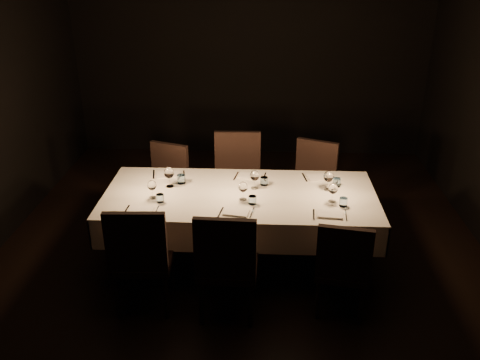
{
  "coord_description": "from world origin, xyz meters",
  "views": [
    {
      "loc": [
        0.2,
        -4.21,
        2.85
      ],
      "look_at": [
        0.0,
        0.0,
        0.9
      ],
      "focal_mm": 38.0,
      "sensor_mm": 36.0,
      "label": 1
    }
  ],
  "objects_px": {
    "dining_table": "(240,201)",
    "chair_far_right": "(313,181)",
    "chair_near_left": "(141,255)",
    "chair_near_right": "(343,264)",
    "chair_far_center": "(237,177)",
    "chair_far_left": "(166,182)",
    "chair_near_center": "(227,261)"
  },
  "relations": [
    {
      "from": "chair_near_left",
      "to": "chair_far_center",
      "type": "bearing_deg",
      "value": -117.31
    },
    {
      "from": "dining_table",
      "to": "chair_far_right",
      "type": "bearing_deg",
      "value": 47.54
    },
    {
      "from": "chair_near_left",
      "to": "chair_near_center",
      "type": "height_order",
      "value": "chair_near_left"
    },
    {
      "from": "chair_near_left",
      "to": "chair_near_center",
      "type": "relative_size",
      "value": 1.0
    },
    {
      "from": "chair_far_right",
      "to": "chair_far_center",
      "type": "bearing_deg",
      "value": -156.61
    },
    {
      "from": "chair_far_right",
      "to": "chair_near_left",
      "type": "bearing_deg",
      "value": -112.51
    },
    {
      "from": "chair_near_left",
      "to": "chair_near_right",
      "type": "bearing_deg",
      "value": 178.03
    },
    {
      "from": "chair_near_center",
      "to": "chair_far_right",
      "type": "bearing_deg",
      "value": -114.59
    },
    {
      "from": "chair_far_left",
      "to": "chair_far_center",
      "type": "height_order",
      "value": "chair_far_center"
    },
    {
      "from": "chair_far_left",
      "to": "chair_near_left",
      "type": "bearing_deg",
      "value": -67.86
    },
    {
      "from": "chair_far_left",
      "to": "chair_far_center",
      "type": "xyz_separation_m",
      "value": [
        0.78,
        0.04,
        0.06
      ]
    },
    {
      "from": "chair_near_left",
      "to": "chair_near_right",
      "type": "distance_m",
      "value": 1.65
    },
    {
      "from": "dining_table",
      "to": "chair_far_left",
      "type": "distance_m",
      "value": 1.15
    },
    {
      "from": "chair_near_left",
      "to": "chair_far_left",
      "type": "bearing_deg",
      "value": -90.02
    },
    {
      "from": "dining_table",
      "to": "chair_near_right",
      "type": "bearing_deg",
      "value": -39.84
    },
    {
      "from": "dining_table",
      "to": "chair_far_right",
      "type": "relative_size",
      "value": 2.64
    },
    {
      "from": "chair_far_center",
      "to": "chair_near_right",
      "type": "bearing_deg",
      "value": -60.1
    },
    {
      "from": "chair_far_center",
      "to": "chair_far_right",
      "type": "relative_size",
      "value": 1.09
    },
    {
      "from": "chair_near_center",
      "to": "chair_near_right",
      "type": "bearing_deg",
      "value": -173.21
    },
    {
      "from": "chair_near_left",
      "to": "chair_near_right",
      "type": "xyz_separation_m",
      "value": [
        1.65,
        0.02,
        -0.05
      ]
    },
    {
      "from": "chair_near_left",
      "to": "chair_far_left",
      "type": "distance_m",
      "value": 1.5
    },
    {
      "from": "chair_far_left",
      "to": "chair_near_right",
      "type": "bearing_deg",
      "value": -21.16
    },
    {
      "from": "dining_table",
      "to": "chair_far_center",
      "type": "distance_m",
      "value": 0.81
    },
    {
      "from": "chair_near_right",
      "to": "chair_far_center",
      "type": "xyz_separation_m",
      "value": [
        -0.94,
        1.52,
        0.07
      ]
    },
    {
      "from": "chair_near_left",
      "to": "chair_far_right",
      "type": "xyz_separation_m",
      "value": [
        1.53,
        1.56,
        -0.03
      ]
    },
    {
      "from": "dining_table",
      "to": "chair_far_left",
      "type": "xyz_separation_m",
      "value": [
        -0.84,
        0.75,
        -0.18
      ]
    },
    {
      "from": "chair_near_center",
      "to": "chair_far_left",
      "type": "height_order",
      "value": "chair_near_center"
    },
    {
      "from": "dining_table",
      "to": "chair_near_center",
      "type": "relative_size",
      "value": 2.51
    },
    {
      "from": "chair_near_right",
      "to": "chair_far_center",
      "type": "relative_size",
      "value": 0.86
    },
    {
      "from": "chair_far_right",
      "to": "chair_far_left",
      "type": "bearing_deg",
      "value": -155.73
    },
    {
      "from": "chair_near_center",
      "to": "chair_far_center",
      "type": "relative_size",
      "value": 0.97
    },
    {
      "from": "chair_near_right",
      "to": "chair_far_left",
      "type": "bearing_deg",
      "value": -31.03
    }
  ]
}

